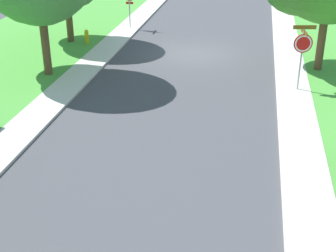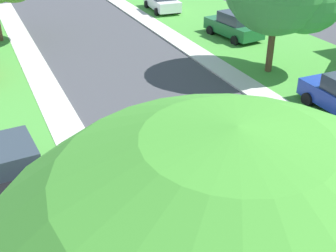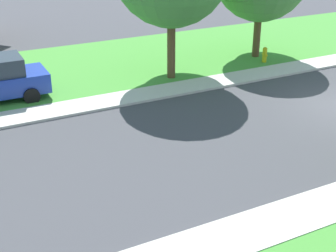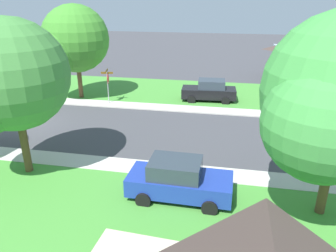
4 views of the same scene
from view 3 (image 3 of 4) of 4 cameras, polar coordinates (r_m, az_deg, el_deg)
The scene contains 2 objects.
sidewalk_east at distance 18.35m, azimuth -18.85°, elevation 0.67°, with size 1.40×56.00×0.10m, color beige.
fire_hydrant at distance 24.24m, azimuth 11.31°, elevation 8.22°, with size 0.38×0.22×0.83m.
Camera 3 is at (-12.12, 13.99, 7.09)m, focal length 51.76 mm.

